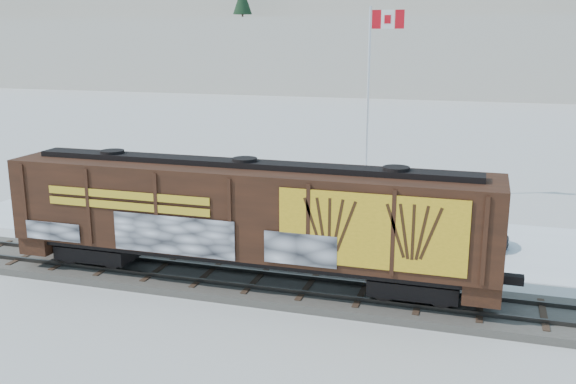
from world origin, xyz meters
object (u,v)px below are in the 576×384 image
(hopper_railcar, at_px, (246,213))
(car_white, at_px, (425,226))
(car_dark, at_px, (448,227))
(flagpole, at_px, (369,131))
(car_silver, at_px, (161,205))

(hopper_railcar, relative_size, car_white, 4.26)
(hopper_railcar, bearing_deg, car_dark, 47.47)
(hopper_railcar, relative_size, flagpole, 1.67)
(car_white, bearing_deg, flagpole, 39.31)
(flagpole, height_order, car_silver, flagpole)
(flagpole, relative_size, car_white, 2.54)
(car_dark, bearing_deg, car_silver, 93.65)
(hopper_railcar, xyz_separation_m, car_white, (5.80, 7.51, -2.14))
(car_white, bearing_deg, car_dark, -82.48)
(car_silver, bearing_deg, flagpole, -57.31)
(hopper_railcar, height_order, car_dark, hopper_railcar)
(car_silver, bearing_deg, hopper_railcar, -141.58)
(flagpole, bearing_deg, car_silver, -139.99)
(hopper_railcar, distance_m, car_silver, 10.51)
(car_silver, height_order, car_dark, car_dark)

